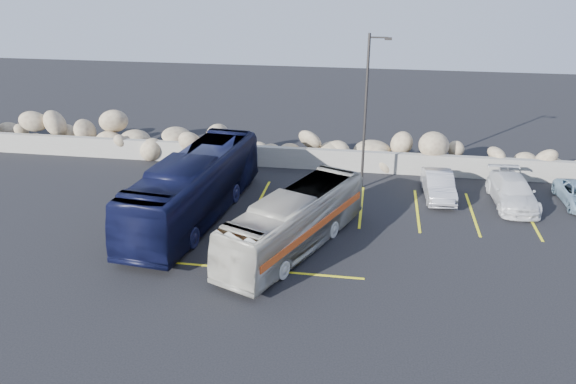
# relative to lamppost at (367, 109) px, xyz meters

# --- Properties ---
(ground) EXTENTS (90.00, 90.00, 0.00)m
(ground) POSITION_rel_lamppost_xyz_m (-2.56, -9.50, -4.30)
(ground) COLOR black
(ground) RESTS_ON ground
(seawall) EXTENTS (60.00, 0.40, 1.20)m
(seawall) POSITION_rel_lamppost_xyz_m (-2.56, 2.50, -3.70)
(seawall) COLOR gray
(seawall) RESTS_ON ground
(riprap_pile) EXTENTS (54.00, 2.80, 2.60)m
(riprap_pile) POSITION_rel_lamppost_xyz_m (-2.56, 3.70, -3.00)
(riprap_pile) COLOR #947C61
(riprap_pile) RESTS_ON ground
(parking_lines) EXTENTS (18.16, 9.36, 0.01)m
(parking_lines) POSITION_rel_lamppost_xyz_m (2.09, -3.93, -4.29)
(parking_lines) COLOR yellow
(parking_lines) RESTS_ON ground
(lamppost) EXTENTS (1.14, 0.18, 8.00)m
(lamppost) POSITION_rel_lamppost_xyz_m (0.00, 0.00, 0.00)
(lamppost) COLOR #2F2B29
(lamppost) RESTS_ON ground
(vintage_bus) EXTENTS (5.35, 8.96, 2.47)m
(vintage_bus) POSITION_rel_lamppost_xyz_m (-2.58, -7.26, -3.06)
(vintage_bus) COLOR beige
(vintage_bus) RESTS_ON ground
(tour_coach) EXTENTS (3.73, 11.18, 3.06)m
(tour_coach) POSITION_rel_lamppost_xyz_m (-7.62, -4.95, -2.77)
(tour_coach) COLOR black
(tour_coach) RESTS_ON ground
(car_b) EXTENTS (1.57, 3.99, 1.29)m
(car_b) POSITION_rel_lamppost_xyz_m (3.84, -0.68, -3.65)
(car_b) COLOR #AAAAAE
(car_b) RESTS_ON ground
(car_c) EXTENTS (2.08, 4.69, 1.34)m
(car_c) POSITION_rel_lamppost_xyz_m (7.37, -1.00, -3.63)
(car_c) COLOR silver
(car_c) RESTS_ON ground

